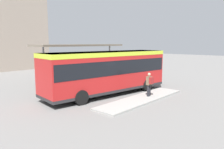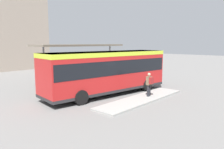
{
  "view_description": "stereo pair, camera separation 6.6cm",
  "coord_description": "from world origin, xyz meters",
  "px_view_note": "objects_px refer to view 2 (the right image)",
  "views": [
    {
      "loc": [
        -12.01,
        -11.2,
        3.91
      ],
      "look_at": [
        0.51,
        0.0,
        1.46
      ],
      "focal_mm": 35.0,
      "sensor_mm": 36.0,
      "label": 1
    },
    {
      "loc": [
        -11.97,
        -11.24,
        3.91
      ],
      "look_at": [
        0.51,
        0.0,
        1.46
      ],
      "focal_mm": 35.0,
      "sensor_mm": 36.0,
      "label": 2
    }
  ],
  "objects_px": {
    "bicycle_red": "(134,74)",
    "potted_planter_far_side": "(102,75)",
    "city_bus": "(108,70)",
    "bicycle_white": "(129,74)",
    "bicycle_yellow": "(125,73)",
    "potted_planter_near_shelter": "(94,78)",
    "pedestrian_waiting": "(149,83)"
  },
  "relations": [
    {
      "from": "potted_planter_far_side",
      "to": "bicycle_red",
      "type": "bearing_deg",
      "value": -4.31
    },
    {
      "from": "pedestrian_waiting",
      "to": "potted_planter_far_side",
      "type": "bearing_deg",
      "value": -11.63
    },
    {
      "from": "bicycle_yellow",
      "to": "potted_planter_near_shelter",
      "type": "xyz_separation_m",
      "value": [
        -6.49,
        -1.6,
        0.36
      ]
    },
    {
      "from": "bicycle_red",
      "to": "potted_planter_near_shelter",
      "type": "distance_m",
      "value": 6.49
    },
    {
      "from": "pedestrian_waiting",
      "to": "city_bus",
      "type": "bearing_deg",
      "value": 25.6
    },
    {
      "from": "bicycle_yellow",
      "to": "potted_planter_far_side",
      "type": "bearing_deg",
      "value": -69.29
    },
    {
      "from": "pedestrian_waiting",
      "to": "potted_planter_far_side",
      "type": "distance_m",
      "value": 7.15
    },
    {
      "from": "bicycle_yellow",
      "to": "potted_planter_far_side",
      "type": "relative_size",
      "value": 1.08
    },
    {
      "from": "bicycle_yellow",
      "to": "potted_planter_far_side",
      "type": "height_order",
      "value": "potted_planter_far_side"
    },
    {
      "from": "pedestrian_waiting",
      "to": "bicycle_white",
      "type": "distance_m",
      "value": 9.96
    },
    {
      "from": "potted_planter_near_shelter",
      "to": "potted_planter_far_side",
      "type": "bearing_deg",
      "value": 18.62
    },
    {
      "from": "city_bus",
      "to": "bicycle_white",
      "type": "distance_m",
      "value": 9.11
    },
    {
      "from": "bicycle_white",
      "to": "potted_planter_near_shelter",
      "type": "relative_size",
      "value": 1.28
    },
    {
      "from": "bicycle_red",
      "to": "potted_planter_far_side",
      "type": "xyz_separation_m",
      "value": [
        -4.83,
        0.36,
        0.39
      ]
    },
    {
      "from": "pedestrian_waiting",
      "to": "bicycle_white",
      "type": "xyz_separation_m",
      "value": [
        6.89,
        7.15,
        -0.72
      ]
    },
    {
      "from": "bicycle_yellow",
      "to": "potted_planter_near_shelter",
      "type": "bearing_deg",
      "value": -67.6
    },
    {
      "from": "city_bus",
      "to": "pedestrian_waiting",
      "type": "bearing_deg",
      "value": -62.44
    },
    {
      "from": "city_bus",
      "to": "potted_planter_near_shelter",
      "type": "relative_size",
      "value": 7.83
    },
    {
      "from": "bicycle_white",
      "to": "potted_planter_near_shelter",
      "type": "xyz_separation_m",
      "value": [
        -6.4,
        -0.9,
        0.33
      ]
    },
    {
      "from": "pedestrian_waiting",
      "to": "potted_planter_far_side",
      "type": "relative_size",
      "value": 1.16
    },
    {
      "from": "bicycle_white",
      "to": "potted_planter_near_shelter",
      "type": "height_order",
      "value": "potted_planter_near_shelter"
    },
    {
      "from": "potted_planter_far_side",
      "to": "city_bus",
      "type": "bearing_deg",
      "value": -130.57
    },
    {
      "from": "bicycle_yellow",
      "to": "potted_planter_far_side",
      "type": "xyz_separation_m",
      "value": [
        -4.84,
        -1.04,
        0.41
      ]
    },
    {
      "from": "city_bus",
      "to": "pedestrian_waiting",
      "type": "relative_size",
      "value": 6.2
    },
    {
      "from": "city_bus",
      "to": "potted_planter_far_side",
      "type": "xyz_separation_m",
      "value": [
        3.23,
        3.78,
        -1.14
      ]
    },
    {
      "from": "city_bus",
      "to": "pedestrian_waiting",
      "type": "height_order",
      "value": "city_bus"
    },
    {
      "from": "city_bus",
      "to": "bicycle_white",
      "type": "bearing_deg",
      "value": 35.05
    },
    {
      "from": "bicycle_red",
      "to": "potted_planter_far_side",
      "type": "bearing_deg",
      "value": -89.33
    },
    {
      "from": "bicycle_yellow",
      "to": "potted_planter_far_side",
      "type": "distance_m",
      "value": 4.96
    },
    {
      "from": "pedestrian_waiting",
      "to": "potted_planter_near_shelter",
      "type": "relative_size",
      "value": 1.26
    },
    {
      "from": "bicycle_red",
      "to": "bicycle_yellow",
      "type": "relative_size",
      "value": 1.07
    },
    {
      "from": "bicycle_white",
      "to": "potted_planter_far_side",
      "type": "relative_size",
      "value": 1.17
    }
  ]
}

